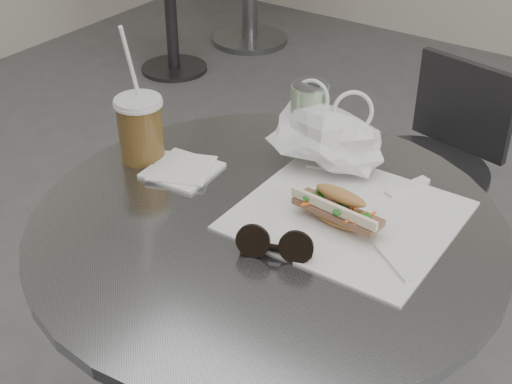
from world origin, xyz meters
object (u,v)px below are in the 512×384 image
Objects in this scene: cafe_table at (266,346)px; banh_mi at (339,208)px; chair_far at (422,203)px; bg_chair at (166,12)px; iced_coffee at (140,128)px; drink_can at (309,116)px; sunglasses at (275,246)px.

cafe_table is 0.33m from banh_mi.
chair_far is at bearing 92.89° from cafe_table.
iced_coffee reaches higher than bg_chair.
bg_chair is 2.43m from banh_mi.
drink_can reaches higher than banh_mi.
cafe_table is at bearing -73.54° from drink_can.
bg_chair is at bearing 142.88° from banh_mi.
chair_far reaches higher than bg_chair.
drink_can is (0.23, 0.20, 0.00)m from iced_coffee.
cafe_table reaches higher than bg_chair.
chair_far is at bearing 72.11° from iced_coffee.
drink_can is at bearing 136.86° from banh_mi.
cafe_table is 5.82× the size of drink_can.
chair_far is 5.21× the size of drink_can.
drink_can is at bearing 41.78° from iced_coffee.
chair_far is 0.77m from drink_can.
drink_can reaches higher than bg_chair.
banh_mi reaches higher than chair_far.
iced_coffee is at bearing -58.91° from bg_chair.
iced_coffee is at bearing -172.90° from banh_mi.
cafe_table is 0.31m from sunglasses.
sunglasses is (0.10, -0.90, 0.45)m from chair_far.
cafe_table is at bearing -53.99° from bg_chair.
cafe_table is 0.84m from chair_far.
banh_mi is 0.74× the size of iced_coffee.
drink_can is at bearing 106.46° from cafe_table.
bg_chair is at bearing 130.70° from iced_coffee.
sunglasses is 0.34m from drink_can.
iced_coffee is (-0.26, -0.79, 0.50)m from chair_far.
banh_mi is 0.40m from iced_coffee.
banh_mi is at bearing 2.39° from iced_coffee.
banh_mi is at bearing 28.39° from cafe_table.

